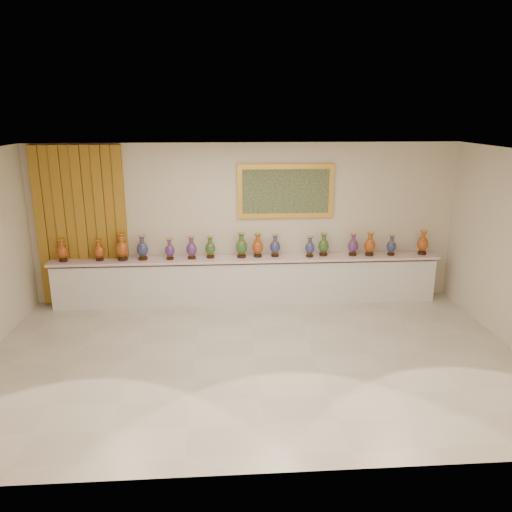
# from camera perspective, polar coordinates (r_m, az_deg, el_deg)

# --- Properties ---
(ground) EXTENTS (8.00, 8.00, 0.00)m
(ground) POSITION_cam_1_polar(r_m,az_deg,el_deg) (7.61, -0.14, -11.48)
(ground) COLOR beige
(ground) RESTS_ON ground
(room) EXTENTS (8.00, 8.00, 8.00)m
(room) POSITION_cam_1_polar(r_m,az_deg,el_deg) (9.58, -15.82, 3.89)
(room) COLOR beige
(room) RESTS_ON ground
(counter) EXTENTS (7.28, 0.48, 0.90)m
(counter) POSITION_cam_1_polar(r_m,az_deg,el_deg) (9.53, -1.05, -2.81)
(counter) COLOR white
(counter) RESTS_ON ground
(vase_0) EXTENTS (0.26, 0.26, 0.42)m
(vase_0) POSITION_cam_1_polar(r_m,az_deg,el_deg) (9.73, -21.25, 0.50)
(vase_0) COLOR black
(vase_0) RESTS_ON counter
(vase_1) EXTENTS (0.23, 0.23, 0.40)m
(vase_1) POSITION_cam_1_polar(r_m,az_deg,el_deg) (9.57, -17.49, 0.55)
(vase_1) COLOR black
(vase_1) RESTS_ON counter
(vase_2) EXTENTS (0.27, 0.27, 0.51)m
(vase_2) POSITION_cam_1_polar(r_m,az_deg,el_deg) (9.46, -15.07, 0.87)
(vase_2) COLOR black
(vase_2) RESTS_ON counter
(vase_3) EXTENTS (0.27, 0.27, 0.46)m
(vase_3) POSITION_cam_1_polar(r_m,az_deg,el_deg) (9.41, -12.84, 0.81)
(vase_3) COLOR black
(vase_3) RESTS_ON counter
(vase_4) EXTENTS (0.23, 0.23, 0.39)m
(vase_4) POSITION_cam_1_polar(r_m,az_deg,el_deg) (9.34, -9.83, 0.66)
(vase_4) COLOR black
(vase_4) RESTS_ON counter
(vase_5) EXTENTS (0.26, 0.26, 0.43)m
(vase_5) POSITION_cam_1_polar(r_m,az_deg,el_deg) (9.30, -7.38, 0.81)
(vase_5) COLOR black
(vase_5) RESTS_ON counter
(vase_6) EXTENTS (0.25, 0.25, 0.41)m
(vase_6) POSITION_cam_1_polar(r_m,az_deg,el_deg) (9.33, -5.25, 0.89)
(vase_6) COLOR black
(vase_6) RESTS_ON counter
(vase_7) EXTENTS (0.28, 0.28, 0.47)m
(vase_7) POSITION_cam_1_polar(r_m,az_deg,el_deg) (9.32, -1.68, 1.10)
(vase_7) COLOR black
(vase_7) RESTS_ON counter
(vase_8) EXTENTS (0.23, 0.23, 0.45)m
(vase_8) POSITION_cam_1_polar(r_m,az_deg,el_deg) (9.36, 0.20, 1.09)
(vase_8) COLOR black
(vase_8) RESTS_ON counter
(vase_9) EXTENTS (0.25, 0.25, 0.42)m
(vase_9) POSITION_cam_1_polar(r_m,az_deg,el_deg) (9.40, 2.20, 1.08)
(vase_9) COLOR black
(vase_9) RESTS_ON counter
(vase_10) EXTENTS (0.20, 0.20, 0.39)m
(vase_10) POSITION_cam_1_polar(r_m,az_deg,el_deg) (9.42, 6.17, 0.95)
(vase_10) COLOR black
(vase_10) RESTS_ON counter
(vase_11) EXTENTS (0.24, 0.24, 0.43)m
(vase_11) POSITION_cam_1_polar(r_m,az_deg,el_deg) (9.53, 7.73, 1.19)
(vase_11) COLOR black
(vase_11) RESTS_ON counter
(vase_12) EXTENTS (0.24, 0.24, 0.43)m
(vase_12) POSITION_cam_1_polar(r_m,az_deg,el_deg) (9.63, 11.03, 1.17)
(vase_12) COLOR black
(vase_12) RESTS_ON counter
(vase_13) EXTENTS (0.24, 0.24, 0.45)m
(vase_13) POSITION_cam_1_polar(r_m,az_deg,el_deg) (9.69, 12.87, 1.22)
(vase_13) COLOR black
(vase_13) RESTS_ON counter
(vase_14) EXTENTS (0.24, 0.24, 0.39)m
(vase_14) POSITION_cam_1_polar(r_m,az_deg,el_deg) (9.82, 15.22, 1.10)
(vase_14) COLOR black
(vase_14) RESTS_ON counter
(vase_15) EXTENTS (0.26, 0.26, 0.46)m
(vase_15) POSITION_cam_1_polar(r_m,az_deg,el_deg) (10.05, 18.52, 1.35)
(vase_15) COLOR black
(vase_15) RESTS_ON counter
(label_card) EXTENTS (0.10, 0.06, 0.00)m
(label_card) POSITION_cam_1_polar(r_m,az_deg,el_deg) (9.26, -7.41, -0.48)
(label_card) COLOR white
(label_card) RESTS_ON counter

